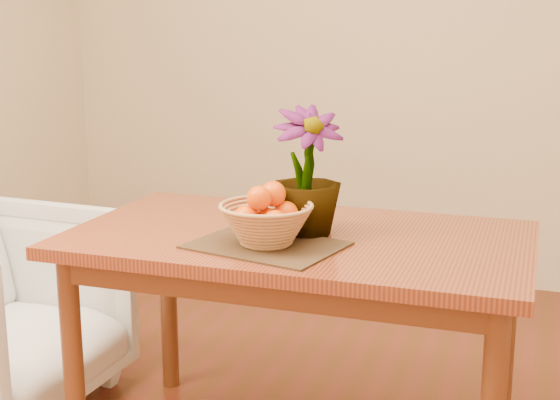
% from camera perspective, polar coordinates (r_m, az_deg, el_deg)
% --- Properties ---
extents(wall_back, '(4.00, 0.02, 2.70)m').
position_cam_1_polar(wall_back, '(4.21, 9.62, 12.21)').
color(wall_back, beige).
rests_on(wall_back, floor).
extents(table, '(1.40, 0.80, 0.75)m').
position_cam_1_polar(table, '(2.42, 1.35, -4.47)').
color(table, brown).
rests_on(table, floor).
extents(placemat, '(0.47, 0.40, 0.01)m').
position_cam_1_polar(placemat, '(2.26, -1.01, -3.33)').
color(placemat, '#3E2816').
rests_on(placemat, table).
extents(wicker_basket, '(0.27, 0.27, 0.11)m').
position_cam_1_polar(wicker_basket, '(2.24, -1.01, -1.90)').
color(wicker_basket, '#AF7B49').
rests_on(wicker_basket, placemat).
extents(orange_pile, '(0.16, 0.16, 0.13)m').
position_cam_1_polar(orange_pile, '(2.23, -1.00, -0.75)').
color(orange_pile, '#DF4503').
rests_on(orange_pile, wicker_basket).
extents(potted_plant, '(0.30, 0.30, 0.39)m').
position_cam_1_polar(potted_plant, '(2.35, 1.93, 2.09)').
color(potted_plant, '#194F16').
rests_on(potted_plant, table).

